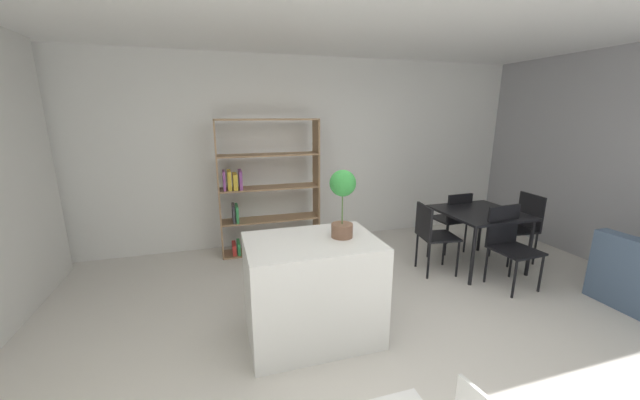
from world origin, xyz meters
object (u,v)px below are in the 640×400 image
(dining_chair_window_side, at_px, (522,222))
(dining_chair_near, at_px, (509,239))
(kitchen_island, at_px, (312,289))
(dining_table, at_px, (480,217))
(potted_plant_on_island, at_px, (343,196))
(dining_chair_far, at_px, (453,216))
(open_bookshelf, at_px, (262,190))
(dining_chair_island_side, at_px, (432,232))

(dining_chair_window_side, relative_size, dining_chair_near, 0.99)
(kitchen_island, relative_size, dining_chair_window_side, 1.22)
(dining_chair_near, bearing_deg, dining_table, 85.74)
(potted_plant_on_island, relative_size, dining_chair_far, 0.67)
(open_bookshelf, height_order, dining_chair_island_side, open_bookshelf)
(potted_plant_on_island, xyz_separation_m, open_bookshelf, (-0.42, 2.12, -0.37))
(open_bookshelf, xyz_separation_m, dining_chair_near, (2.60, -1.81, -0.37))
(dining_chair_near, bearing_deg, kitchen_island, -176.40)
(kitchen_island, xyz_separation_m, dining_table, (2.47, 0.81, 0.22))
(dining_table, xyz_separation_m, dining_chair_far, (0.00, 0.51, -0.14))
(kitchen_island, xyz_separation_m, dining_chair_far, (2.47, 1.32, 0.08))
(dining_chair_window_side, bearing_deg, potted_plant_on_island, -69.48)
(kitchen_island, xyz_separation_m, dining_chair_window_side, (3.17, 0.80, 0.08))
(kitchen_island, height_order, open_bookshelf, open_bookshelf)
(potted_plant_on_island, xyz_separation_m, dining_chair_far, (2.20, 1.32, -0.75))
(kitchen_island, relative_size, potted_plant_on_island, 1.91)
(dining_chair_window_side, relative_size, dining_chair_far, 1.04)
(dining_chair_window_side, height_order, dining_chair_far, dining_chair_window_side)
(kitchen_island, distance_m, dining_chair_island_side, 1.95)
(dining_chair_near, relative_size, dining_chair_island_side, 1.05)
(dining_table, xyz_separation_m, dining_chair_near, (-0.01, -0.50, -0.13))
(potted_plant_on_island, bearing_deg, dining_chair_near, 7.88)
(dining_table, relative_size, dining_chair_far, 1.09)
(open_bookshelf, xyz_separation_m, dining_chair_island_side, (1.92, -1.30, -0.38))
(dining_chair_far, bearing_deg, kitchen_island, 25.27)
(dining_table, relative_size, dining_chair_island_side, 1.10)
(dining_table, bearing_deg, dining_chair_far, 89.49)
(dining_table, height_order, dining_chair_far, dining_chair_far)
(dining_table, xyz_separation_m, dining_chair_window_side, (0.71, -0.01, -0.13))
(dining_chair_island_side, bearing_deg, potted_plant_on_island, 127.19)
(dining_chair_near, bearing_deg, potted_plant_on_island, -175.64)
(kitchen_island, distance_m, dining_chair_window_side, 3.27)
(potted_plant_on_island, distance_m, open_bookshelf, 2.19)
(kitchen_island, xyz_separation_m, dining_chair_island_side, (1.77, 0.82, 0.08))
(potted_plant_on_island, xyz_separation_m, dining_chair_island_side, (1.50, 0.82, -0.75))
(kitchen_island, relative_size, dining_table, 1.17)
(dining_table, distance_m, dining_chair_far, 0.53)
(kitchen_island, bearing_deg, dining_chair_far, 28.15)
(potted_plant_on_island, distance_m, dining_chair_window_side, 3.10)
(dining_chair_window_side, relative_size, dining_chair_island_side, 1.05)
(open_bookshelf, relative_size, dining_chair_island_side, 2.15)
(kitchen_island, relative_size, dining_chair_near, 1.22)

